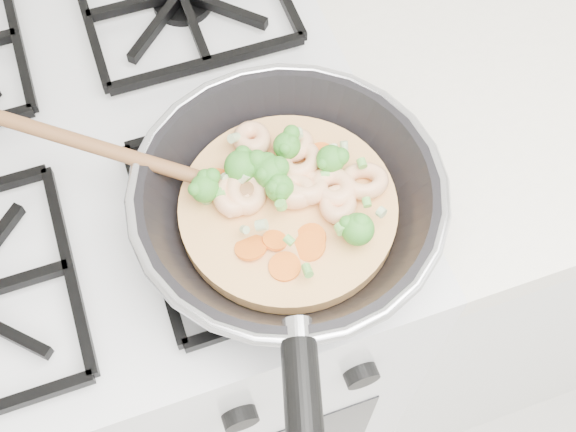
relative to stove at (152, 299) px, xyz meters
name	(u,v)px	position (x,y,z in m)	size (l,w,h in m)	color
stove	(152,299)	(0.00, 0.00, 0.00)	(0.60, 0.60, 0.92)	white
skillet	(287,205)	(0.16, -0.18, 0.50)	(0.41, 0.49, 0.09)	black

